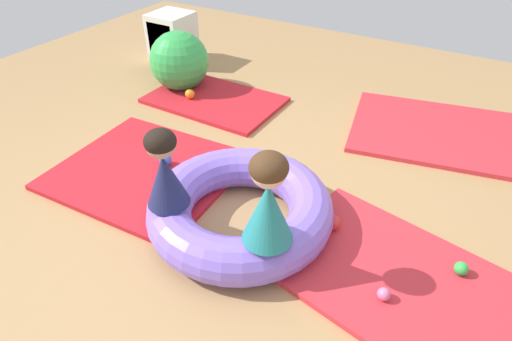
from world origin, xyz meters
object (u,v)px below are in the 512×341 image
at_px(play_ball_orange, 190,94).
at_px(play_ball_red, 333,223).
at_px(storage_cube, 171,38).
at_px(child_in_teal, 268,200).
at_px(child_in_navy, 164,169).
at_px(exercise_ball_large, 179,61).
at_px(inflatable_cushion, 240,208).
at_px(play_ball_green, 461,269).
at_px(play_ball_blue, 165,160).
at_px(play_ball_pink, 384,294).

bearing_deg(play_ball_orange, play_ball_red, -27.44).
bearing_deg(storage_cube, child_in_teal, -41.30).
xyz_separation_m(child_in_navy, exercise_ball_large, (-1.35, 1.76, -0.23)).
xyz_separation_m(inflatable_cushion, play_ball_orange, (-1.39, 1.25, -0.06)).
xyz_separation_m(play_ball_orange, play_ball_green, (2.72, -0.98, -0.01)).
relative_size(play_ball_orange, exercise_ball_large, 0.16).
bearing_deg(exercise_ball_large, play_ball_blue, -56.05).
bearing_deg(child_in_navy, play_ball_orange, 9.86).
xyz_separation_m(child_in_navy, storage_cube, (-1.91, 2.30, -0.25)).
xyz_separation_m(play_ball_pink, play_ball_red, (-0.45, 0.37, 0.01)).
relative_size(inflatable_cushion, child_in_teal, 2.17).
height_order(inflatable_cushion, play_ball_blue, inflatable_cushion).
bearing_deg(play_ball_orange, inflatable_cushion, -41.93).
relative_size(play_ball_red, play_ball_green, 1.22).
relative_size(child_in_teal, play_ball_red, 5.66).
distance_m(play_ball_pink, play_ball_green, 0.52).
height_order(inflatable_cushion, play_ball_green, inflatable_cushion).
distance_m(child_in_teal, storage_cube, 3.43).
relative_size(inflatable_cushion, exercise_ball_large, 2.00).
bearing_deg(play_ball_green, child_in_navy, -160.68).
relative_size(play_ball_pink, play_ball_green, 0.91).
distance_m(child_in_teal, play_ball_blue, 1.37).
xyz_separation_m(child_in_teal, exercise_ball_large, (-2.01, 1.72, -0.26)).
bearing_deg(exercise_ball_large, play_ball_orange, -37.13).
distance_m(child_in_navy, play_ball_green, 1.80).
bearing_deg(child_in_teal, play_ball_green, 88.29).
height_order(play_ball_orange, storage_cube, storage_cube).
bearing_deg(child_in_navy, play_ball_red, -82.40).
relative_size(child_in_navy, child_in_teal, 0.91).
xyz_separation_m(inflatable_cushion, play_ball_green, (1.33, 0.27, -0.06)).
xyz_separation_m(child_in_navy, play_ball_blue, (-0.53, 0.54, -0.45)).
bearing_deg(child_in_navy, exercise_ball_large, 12.62).
relative_size(play_ball_orange, storage_cube, 0.17).
xyz_separation_m(child_in_teal, play_ball_pink, (0.65, 0.13, -0.48)).
relative_size(inflatable_cushion, play_ball_pink, 16.54).
bearing_deg(child_in_navy, play_ball_pink, -107.14).
relative_size(child_in_teal, storage_cube, 1.00).
relative_size(child_in_navy, exercise_ball_large, 0.84).
height_order(inflatable_cushion, play_ball_orange, inflatable_cushion).
bearing_deg(storage_cube, play_ball_orange, -41.85).
height_order(child_in_navy, play_ball_red, child_in_navy).
distance_m(inflatable_cushion, exercise_ball_large, 2.21).
bearing_deg(play_ball_green, exercise_ball_large, 158.40).
relative_size(child_in_teal, play_ball_green, 6.91).
bearing_deg(child_in_navy, storage_cube, 14.87).
relative_size(play_ball_green, exercise_ball_large, 0.13).
height_order(child_in_teal, play_ball_red, child_in_teal).
bearing_deg(storage_cube, play_ball_green, -25.88).
relative_size(play_ball_orange, play_ball_green, 1.17).
bearing_deg(exercise_ball_large, play_ball_red, -28.75).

